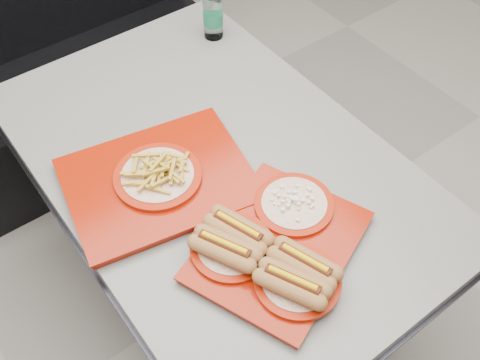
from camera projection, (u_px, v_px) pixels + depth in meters
ground at (222, 286)px, 2.21m from camera, size 6.00×6.00×0.00m
diner_table at (217, 194)px, 1.76m from camera, size 0.92×1.42×0.75m
booth_bench at (75, 63)px, 2.46m from camera, size 1.30×0.57×1.35m
tray_near at (274, 246)px, 1.40m from camera, size 0.53×0.48×0.10m
tray_far at (158, 178)px, 1.55m from camera, size 0.57×0.48×0.10m
water_bottle at (213, 13)px, 1.94m from camera, size 0.07×0.07×0.22m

